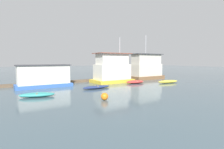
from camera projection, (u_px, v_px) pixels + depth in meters
The scene contains 13 objects.
ground_plane at pixel (109, 82), 29.97m from camera, with size 200.00×200.00×0.00m, color #475B66.
dock_walkway at pixel (100, 80), 32.65m from camera, with size 33.80×1.77×0.30m, color brown.
houseboat_blue at pixel (44, 76), 24.44m from camera, with size 7.37×3.22×3.13m.
houseboat_yellow at pixel (112, 69), 29.82m from camera, with size 6.75×4.17×7.76m.
houseboat_brown at pixel (146, 68), 35.26m from camera, with size 7.01×3.55×8.76m.
dinghy_teal at pixel (37, 95), 17.74m from camera, with size 3.61×2.11×0.45m.
dinghy_navy at pixel (97, 87), 23.10m from camera, with size 4.02×1.26×0.39m.
dinghy_red at pixel (135, 82), 28.45m from camera, with size 3.34×1.88×0.51m.
dinghy_yellow at pixel (168, 82), 28.93m from camera, with size 4.05×1.58×0.49m.
mooring_post_near_left at pixel (137, 74), 35.96m from camera, with size 0.31×0.31×2.09m, color brown.
mooring_post_centre at pixel (134, 74), 35.56m from camera, with size 0.25×0.25×2.11m, color #846B4C.
mooring_post_far_left at pixel (46, 78), 26.32m from camera, with size 0.28×0.28×2.10m, color #846B4C.
buoy_orange at pixel (105, 96), 16.28m from camera, with size 0.69×0.69×0.69m, color orange.
Camera 1 is at (-15.63, -25.35, 3.66)m, focal length 28.00 mm.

